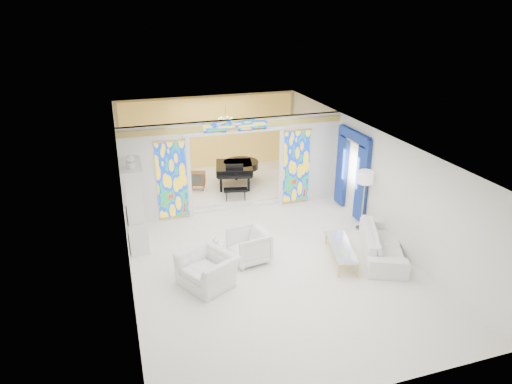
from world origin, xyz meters
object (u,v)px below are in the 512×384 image
object	(u,v)px
coffee_table	(341,247)
tv_console	(197,179)
armchair_left	(207,270)
armchair_right	(249,246)
sofa	(383,243)
grand_piano	(237,167)
china_cabinet	(135,206)

from	to	relation	value
coffee_table	tv_console	size ratio (longest dim) A/B	2.93
armchair_left	coffee_table	bearing A→B (deg)	62.19
armchair_right	sofa	distance (m)	3.57
grand_piano	tv_console	world-z (taller)	grand_piano
sofa	coffee_table	distance (m)	1.16
china_cabinet	armchair_left	xyz separation A→B (m)	(1.44, -2.53, -0.77)
grand_piano	armchair_left	bearing A→B (deg)	-98.97
armchair_left	armchair_right	bearing A→B (deg)	92.02
armchair_left	armchair_right	distance (m)	1.46
sofa	coffee_table	xyz separation A→B (m)	(-1.15, 0.12, 0.00)
china_cabinet	sofa	size ratio (longest dim) A/B	1.08
armchair_right	tv_console	size ratio (longest dim) A/B	1.47
tv_console	china_cabinet	bearing A→B (deg)	-108.10
coffee_table	grand_piano	size ratio (longest dim) A/B	0.75
armchair_left	sofa	xyz separation A→B (m)	(4.73, -0.07, -0.03)
sofa	tv_console	xyz separation A→B (m)	(-3.92, 5.63, 0.23)
china_cabinet	coffee_table	xyz separation A→B (m)	(5.01, -2.48, -0.80)
armchair_left	tv_console	bearing A→B (deg)	143.10
armchair_right	armchair_left	bearing A→B (deg)	-67.70
armchair_left	coffee_table	size ratio (longest dim) A/B	0.65
sofa	tv_console	distance (m)	6.86
china_cabinet	grand_piano	xyz separation A→B (m)	(3.73, 3.10, -0.34)
armchair_right	sofa	xyz separation A→B (m)	(3.48, -0.81, -0.07)
coffee_table	grand_piano	xyz separation A→B (m)	(-1.28, 5.59, 0.46)
coffee_table	china_cabinet	bearing A→B (deg)	153.65
sofa	armchair_left	bearing A→B (deg)	113.59
china_cabinet	sofa	xyz separation A→B (m)	(6.17, -2.60, -0.80)
armchair_right	sofa	size ratio (longest dim) A/B	0.38
armchair_right	grand_piano	size ratio (longest dim) A/B	0.38
armchair_right	tv_console	distance (m)	4.84
armchair_left	armchair_right	xyz separation A→B (m)	(1.25, 0.74, 0.03)
china_cabinet	grand_piano	bearing A→B (deg)	39.77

